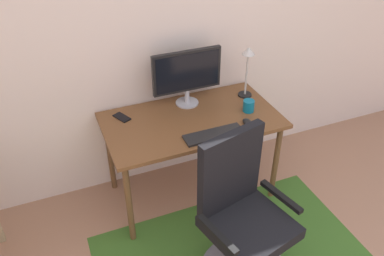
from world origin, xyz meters
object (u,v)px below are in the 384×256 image
keyboard (214,134)px  desk_lamp (248,63)px  monitor (187,73)px  coffee_cup (249,106)px  computer_mouse (248,122)px  cell_phone (122,117)px  office_chair (242,229)px  desk (192,127)px

keyboard → desk_lamp: bearing=41.4°
monitor → keyboard: 0.54m
coffee_cup → desk_lamp: 0.34m
monitor → computer_mouse: bearing=-56.2°
cell_phone → desk_lamp: (1.01, -0.05, 0.29)m
monitor → cell_phone: monitor is taller
keyboard → computer_mouse: 0.29m
desk_lamp → office_chair: desk_lamp is taller
cell_phone → desk_lamp: bearing=-27.7°
coffee_cup → cell_phone: coffee_cup is taller
computer_mouse → monitor: bearing=123.8°
desk → keyboard: keyboard is taller
desk → keyboard: bearing=-76.8°
desk → coffee_cup: bearing=-8.4°
keyboard → desk_lamp: size_ratio=1.02×
desk → computer_mouse: size_ratio=12.56×
cell_phone → office_chair: 1.20m
monitor → desk: bearing=-103.3°
desk_lamp → coffee_cup: bearing=-112.4°
desk → cell_phone: bearing=156.5°
desk_lamp → computer_mouse: bearing=-116.0°
monitor → coffee_cup: monitor is taller
computer_mouse → desk_lamp: (0.19, 0.38, 0.27)m
cell_phone → desk_lamp: 1.05m
desk → keyboard: (0.06, -0.26, 0.08)m
keyboard → desk_lamp: 0.69m
monitor → office_chair: monitor is taller
monitor → office_chair: (-0.05, -1.06, -0.59)m
desk_lamp → desk: bearing=-163.7°
desk → keyboard: size_ratio=3.04×
computer_mouse → desk_lamp: 0.50m
computer_mouse → cell_phone: (-0.83, 0.43, -0.01)m
coffee_cup → keyboard: bearing=-153.0°
keyboard → office_chair: (-0.06, -0.58, -0.33)m
desk → office_chair: 0.88m
coffee_cup → office_chair: office_chair is taller
desk → cell_phone: size_ratio=9.33×
keyboard → office_chair: size_ratio=0.40×
desk → computer_mouse: computer_mouse is taller
monitor → cell_phone: 0.59m
monitor → computer_mouse: monitor is taller
monitor → desk_lamp: 0.49m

